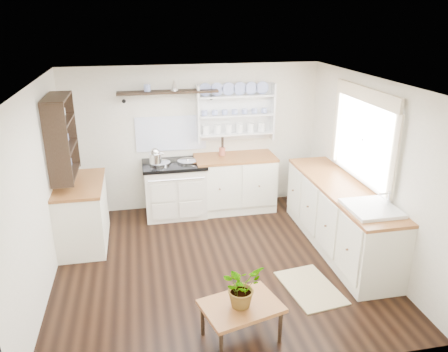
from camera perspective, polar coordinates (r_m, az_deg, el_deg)
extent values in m
cube|color=black|center=(5.74, -0.97, -11.32)|extent=(4.00, 3.80, 0.01)
cube|color=beige|center=(7.00, -3.88, 4.97)|extent=(4.00, 0.02, 2.30)
cube|color=beige|center=(5.89, 18.46, 0.87)|extent=(0.02, 3.80, 2.30)
cube|color=beige|center=(5.27, -22.98, -2.06)|extent=(0.02, 3.80, 2.30)
cube|color=white|center=(4.92, -1.13, 12.04)|extent=(4.00, 3.80, 0.01)
cube|color=white|center=(5.90, 17.80, 4.54)|extent=(0.04, 1.40, 1.00)
cube|color=white|center=(5.89, 17.63, 4.53)|extent=(0.02, 1.50, 1.10)
cube|color=#EEE6BE|center=(5.75, 18.08, 10.08)|extent=(0.04, 1.55, 0.18)
cube|color=silver|center=(6.90, -6.40, -1.90)|extent=(0.92, 0.60, 0.81)
cube|color=black|center=(6.74, -6.55, 1.49)|extent=(0.96, 0.64, 0.05)
cylinder|color=silver|center=(6.72, -8.37, 1.69)|extent=(0.31, 0.31, 0.03)
cylinder|color=silver|center=(6.75, -4.77, 1.93)|extent=(0.31, 0.31, 0.03)
cylinder|color=silver|center=(6.47, -6.23, -0.46)|extent=(0.83, 0.02, 0.02)
cube|color=#EDE8CC|center=(7.05, 1.43, -0.97)|extent=(1.25, 0.60, 0.88)
cube|color=brown|center=(6.90, 1.46, 2.42)|extent=(1.27, 0.63, 0.04)
cube|color=#EDE8CC|center=(6.10, 14.79, -5.28)|extent=(0.60, 2.40, 0.88)
cube|color=brown|center=(5.93, 15.18, -1.44)|extent=(0.62, 2.43, 0.04)
cube|color=white|center=(5.36, 18.57, -5.17)|extent=(0.55, 0.60, 0.28)
cylinder|color=silver|center=(5.38, 20.67, -3.01)|extent=(0.02, 0.02, 0.22)
cube|color=#EDE8CC|center=(6.31, -17.98, -4.75)|extent=(0.60, 1.10, 0.88)
cube|color=brown|center=(6.14, -18.42, -1.03)|extent=(0.62, 1.13, 0.04)
cube|color=white|center=(7.00, 1.40, 8.37)|extent=(1.20, 0.03, 0.90)
cube|color=white|center=(6.91, 1.57, 8.22)|extent=(1.20, 0.22, 0.02)
cylinder|color=navy|center=(6.87, 1.57, 10.43)|extent=(0.20, 0.02, 0.20)
cube|color=black|center=(6.67, -7.35, 10.84)|extent=(1.50, 0.24, 0.04)
cone|color=black|center=(6.74, -12.94, 9.65)|extent=(0.06, 0.20, 0.06)
cone|color=black|center=(6.83, -1.83, 10.29)|extent=(0.06, 0.20, 0.06)
cube|color=black|center=(5.96, -20.48, 4.88)|extent=(0.28, 0.80, 1.05)
cylinder|color=#A7543D|center=(6.91, -0.25, 3.23)|extent=(0.10, 0.10, 0.12)
cube|color=brown|center=(4.39, 2.27, -16.63)|extent=(0.84, 0.70, 0.04)
cylinder|color=black|center=(4.26, -0.36, -21.48)|extent=(0.04, 0.04, 0.36)
cylinder|color=black|center=(4.55, -2.81, -18.24)|extent=(0.04, 0.04, 0.36)
cylinder|color=black|center=(4.50, 7.36, -18.92)|extent=(0.04, 0.04, 0.36)
cylinder|color=black|center=(4.78, 4.46, -16.09)|extent=(0.04, 0.04, 0.36)
imported|color=#3F7233|center=(4.25, 2.31, -14.17)|extent=(0.49, 0.47, 0.42)
cube|color=olive|center=(5.37, 11.21, -14.11)|extent=(0.66, 0.92, 0.02)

